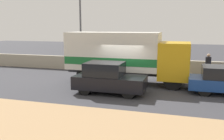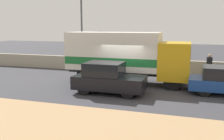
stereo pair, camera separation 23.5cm
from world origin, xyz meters
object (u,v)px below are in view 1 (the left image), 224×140
(pedestrian, at_px, (208,66))
(car_hatchback, at_px, (108,78))
(box_truck, at_px, (125,55))
(street_lamp, at_px, (80,20))

(pedestrian, bearing_deg, car_hatchback, -135.28)
(box_truck, bearing_deg, pedestrian, 27.53)
(street_lamp, distance_m, car_hatchback, 7.64)
(box_truck, bearing_deg, car_hatchback, -95.08)
(street_lamp, xyz_separation_m, box_truck, (4.24, -2.94, -2.30))
(box_truck, height_order, pedestrian, box_truck)
(car_hatchback, bearing_deg, pedestrian, 44.72)
(street_lamp, xyz_separation_m, car_hatchback, (4.00, -5.62, -3.27))
(car_hatchback, height_order, pedestrian, pedestrian)
(street_lamp, relative_size, pedestrian, 4.04)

